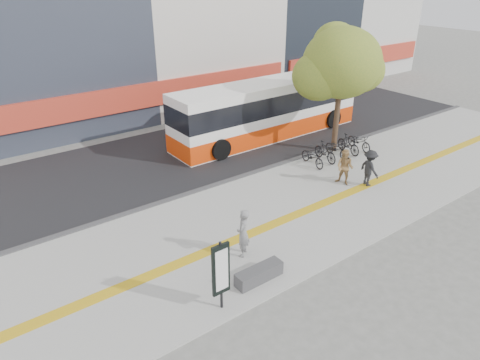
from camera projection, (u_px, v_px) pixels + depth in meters
ground at (294, 237)px, 15.83m from camera, size 120.00×120.00×0.00m
sidewalk at (267, 219)px, 16.90m from camera, size 40.00×7.00×0.08m
tactile_strip at (276, 223)px, 16.52m from camera, size 40.00×0.45×0.01m
street at (172, 157)px, 22.30m from camera, size 40.00×8.00×0.06m
curb at (216, 185)px, 19.40m from camera, size 40.00×0.25×0.14m
bench at (259, 274)px, 13.44m from camera, size 1.60×0.45×0.45m
signboard at (221, 270)px, 11.89m from camera, size 0.55×0.10×2.20m
street_tree at (340, 64)px, 21.18m from camera, size 4.40×3.80×6.31m
bus at (268, 111)px, 24.44m from camera, size 11.59×2.75×3.09m
bicycle_row at (337, 148)px, 22.05m from camera, size 4.26×1.75×0.98m
seated_woman at (243, 233)px, 14.36m from camera, size 0.73×0.71×1.69m
pedestrian_tan at (345, 167)px, 19.15m from camera, size 0.81×0.92×1.60m
pedestrian_dark at (370, 168)px, 19.04m from camera, size 0.82×1.16×1.63m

